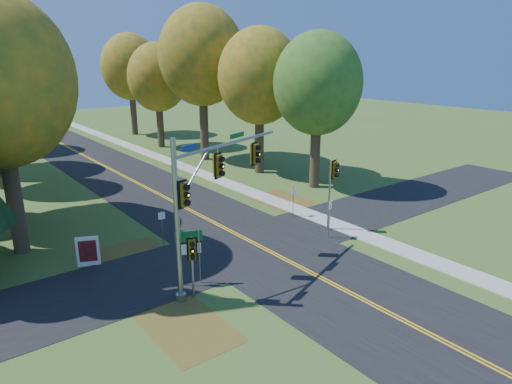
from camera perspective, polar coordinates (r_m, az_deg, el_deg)
ground at (r=25.90m, az=2.57°, el=-7.89°), size 160.00×160.00×0.00m
road_main at (r=25.90m, az=2.57°, el=-7.87°), size 8.00×160.00×0.02m
road_cross at (r=27.32m, az=-0.15°, el=-6.49°), size 60.00×6.00×0.02m
centerline_left at (r=25.84m, az=2.40°, el=-7.89°), size 0.10×160.00×0.01m
centerline_right at (r=25.95m, az=2.74°, el=-7.78°), size 0.10×160.00×0.01m
sidewalk_east at (r=29.97m, az=11.70°, el=-4.66°), size 1.60×160.00×0.06m
leaf_patch_w_near at (r=25.96m, az=-14.52°, el=-8.37°), size 4.00×6.00×0.00m
leaf_patch_e at (r=34.29m, az=4.81°, el=-1.64°), size 3.50×8.00×0.00m
leaf_patch_w_far at (r=19.99m, az=-8.87°, el=-16.13°), size 3.00×5.00×0.00m
tree_e_a at (r=37.92m, az=7.71°, el=13.19°), size 7.20×7.20×12.73m
tree_e_b at (r=42.60m, az=0.45°, el=14.21°), size 7.60×7.60×13.33m
tree_e_c at (r=48.63m, az=-6.76°, el=16.49°), size 8.80×8.80×15.79m
tree_e_d at (r=56.47m, az=-12.19°, el=13.80°), size 7.00×7.00×12.32m
tree_e_e at (r=66.69m, az=-15.44°, el=14.81°), size 7.80×7.80×13.74m
traffic_mast at (r=21.29m, az=-6.19°, el=0.41°), size 7.84×3.22×7.52m
east_signal_pole at (r=28.73m, az=9.60°, el=1.81°), size 0.53×0.62×4.61m
ped_signal_pole at (r=20.74m, az=-7.98°, el=-7.64°), size 0.45×0.55×3.07m
route_sign_cluster at (r=22.24m, az=-8.35°, el=-6.71°), size 1.25×0.51×2.85m
info_kiosk at (r=25.94m, az=-20.26°, el=-6.98°), size 1.14×0.64×1.63m
reg_sign_e_north at (r=31.49m, az=4.70°, el=-0.60°), size 0.40×0.10×2.09m
reg_sign_e_south at (r=27.99m, az=9.23°, el=-2.49°), size 0.44×0.22×2.44m
reg_sign_w at (r=27.22m, az=-11.67°, el=-3.68°), size 0.40×0.11×2.12m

